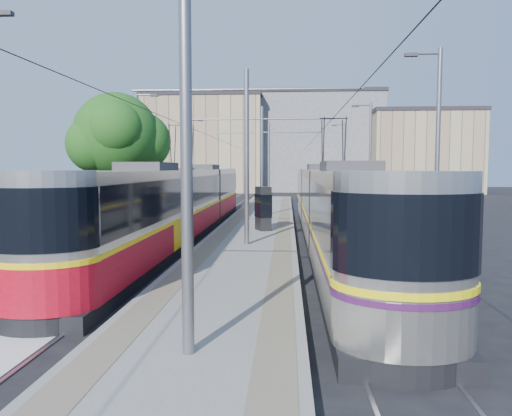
{
  "coord_description": "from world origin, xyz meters",
  "views": [
    {
      "loc": [
        1.64,
        -12.02,
        3.39
      ],
      "look_at": [
        0.24,
        10.18,
        1.6
      ],
      "focal_mm": 35.0,
      "sensor_mm": 36.0,
      "label": 1
    }
  ],
  "objects": [
    {
      "name": "street_lamps",
      "position": [
        -0.0,
        21.0,
        4.18
      ],
      "size": [
        15.18,
        38.22,
        8.0
      ],
      "color": "slate",
      "rests_on": "ground"
    },
    {
      "name": "building_right",
      "position": [
        20.0,
        58.0,
        5.59
      ],
      "size": [
        14.28,
        10.2,
        11.17
      ],
      "color": "tan",
      "rests_on": "ground"
    },
    {
      "name": "ground",
      "position": [
        0.0,
        0.0,
        0.0
      ],
      "size": [
        160.0,
        160.0,
        0.0
      ],
      "primitive_type": "plane",
      "color": "black",
      "rests_on": "ground"
    },
    {
      "name": "platform",
      "position": [
        0.0,
        17.0,
        0.15
      ],
      "size": [
        4.0,
        50.0,
        0.3
      ],
      "primitive_type": "cube",
      "color": "gray",
      "rests_on": "ground"
    },
    {
      "name": "tactile_strip_left",
      "position": [
        -1.45,
        17.0,
        0.3
      ],
      "size": [
        0.7,
        50.0,
        0.01
      ],
      "primitive_type": "cube",
      "color": "gray",
      "rests_on": "platform"
    },
    {
      "name": "tram_right",
      "position": [
        3.6,
        9.67,
        1.86
      ],
      "size": [
        2.43,
        28.48,
        5.5
      ],
      "color": "black",
      "rests_on": "ground"
    },
    {
      "name": "track_arrow",
      "position": [
        -3.6,
        -3.0,
        0.01
      ],
      "size": [
        1.2,
        5.0,
        0.01
      ],
      "primitive_type": "cube",
      "color": "silver",
      "rests_on": "ground"
    },
    {
      "name": "tree",
      "position": [
        -7.54,
        15.49,
        5.1
      ],
      "size": [
        5.19,
        4.8,
        7.54
      ],
      "color": "#382314",
      "rests_on": "ground"
    },
    {
      "name": "building_left",
      "position": [
        -10.0,
        60.0,
        6.78
      ],
      "size": [
        16.32,
        12.24,
        13.54
      ],
      "color": "tan",
      "rests_on": "ground"
    },
    {
      "name": "building_centre",
      "position": [
        6.0,
        64.0,
        7.15
      ],
      "size": [
        18.36,
        14.28,
        14.27
      ],
      "color": "gray",
      "rests_on": "ground"
    },
    {
      "name": "tram_left",
      "position": [
        -3.6,
        12.53,
        1.71
      ],
      "size": [
        2.43,
        30.43,
        5.5
      ],
      "color": "black",
      "rests_on": "ground"
    },
    {
      "name": "tactile_strip_right",
      "position": [
        1.45,
        17.0,
        0.3
      ],
      "size": [
        0.7,
        50.0,
        0.01
      ],
      "primitive_type": "cube",
      "color": "gray",
      "rests_on": "platform"
    },
    {
      "name": "shelter",
      "position": [
        0.44,
        12.6,
        1.44
      ],
      "size": [
        0.92,
        1.13,
        2.17
      ],
      "rotation": [
        0.0,
        0.0,
        0.37
      ],
      "color": "black",
      "rests_on": "platform"
    },
    {
      "name": "catenary",
      "position": [
        0.0,
        14.15,
        4.52
      ],
      "size": [
        9.2,
        70.0,
        7.0
      ],
      "color": "slate",
      "rests_on": "platform"
    },
    {
      "name": "rails",
      "position": [
        0.0,
        17.0,
        0.02
      ],
      "size": [
        8.71,
        70.0,
        0.03
      ],
      "color": "gray",
      "rests_on": "ground"
    }
  ]
}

